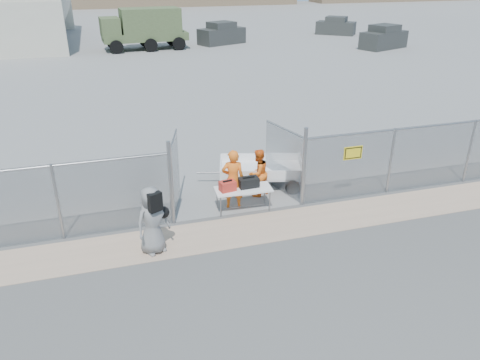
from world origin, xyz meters
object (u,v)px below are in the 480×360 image
object	(u,v)px
security_worker_left	(233,179)
security_worker_right	(258,173)
folding_table	(243,199)
visitor	(152,220)
utility_trailer	(261,172)

from	to	relation	value
security_worker_left	security_worker_right	distance (m)	1.14
folding_table	visitor	world-z (taller)	visitor
folding_table	security_worker_left	distance (m)	0.68
folding_table	security_worker_left	bearing A→B (deg)	136.09
security_worker_left	security_worker_right	xyz separation A→B (m)	(0.98, 0.55, -0.15)
security_worker_left	visitor	xyz separation A→B (m)	(-2.61, -1.77, -0.02)
security_worker_right	utility_trailer	distance (m)	0.93
utility_trailer	folding_table	bearing A→B (deg)	-109.40
security_worker_right	visitor	world-z (taller)	visitor
folding_table	security_worker_left	world-z (taller)	security_worker_left
utility_trailer	security_worker_right	bearing A→B (deg)	-100.31
security_worker_left	utility_trailer	xyz separation A→B (m)	(1.36, 1.33, -0.50)
folding_table	visitor	distance (m)	3.28
folding_table	security_worker_right	xyz separation A→B (m)	(0.74, 0.82, 0.42)
visitor	folding_table	bearing A→B (deg)	2.85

